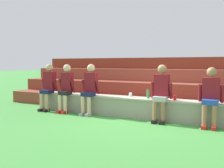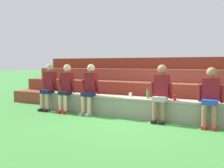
{
  "view_description": "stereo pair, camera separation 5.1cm",
  "coord_description": "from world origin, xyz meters",
  "px_view_note": "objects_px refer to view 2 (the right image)",
  "views": [
    {
      "loc": [
        2.04,
        -6.1,
        1.47
      ],
      "look_at": [
        -1.11,
        0.23,
        0.89
      ],
      "focal_mm": 39.96,
      "sensor_mm": 36.0,
      "label": 1
    },
    {
      "loc": [
        2.08,
        -6.07,
        1.47
      ],
      "look_at": [
        -1.11,
        0.23,
        0.89
      ],
      "focal_mm": 39.96,
      "sensor_mm": 36.0,
      "label": 2
    }
  ],
  "objects_px": {
    "person_right_of_center": "(161,91)",
    "plastic_cup_middle": "(130,95)",
    "plastic_cup_right_end": "(175,98)",
    "person_far_left": "(49,85)",
    "person_left_of_center": "(66,86)",
    "person_far_right": "(211,95)",
    "person_center": "(90,87)",
    "water_bottle_near_left": "(148,94)"
  },
  "relations": [
    {
      "from": "person_right_of_center",
      "to": "plastic_cup_middle",
      "type": "relative_size",
      "value": 12.04
    },
    {
      "from": "plastic_cup_middle",
      "to": "plastic_cup_right_end",
      "type": "bearing_deg",
      "value": -3.85
    },
    {
      "from": "person_right_of_center",
      "to": "person_far_left",
      "type": "bearing_deg",
      "value": -179.77
    },
    {
      "from": "person_far_left",
      "to": "person_right_of_center",
      "type": "distance_m",
      "value": 3.61
    },
    {
      "from": "person_left_of_center",
      "to": "person_far_right",
      "type": "distance_m",
      "value": 4.07
    },
    {
      "from": "person_far_left",
      "to": "person_far_right",
      "type": "relative_size",
      "value": 1.05
    },
    {
      "from": "person_far_right",
      "to": "person_far_left",
      "type": "bearing_deg",
      "value": -179.88
    },
    {
      "from": "person_far_left",
      "to": "person_center",
      "type": "height_order",
      "value": "person_far_left"
    },
    {
      "from": "person_center",
      "to": "person_right_of_center",
      "type": "relative_size",
      "value": 1.01
    },
    {
      "from": "person_left_of_center",
      "to": "person_far_right",
      "type": "bearing_deg",
      "value": 0.4
    },
    {
      "from": "person_center",
      "to": "person_right_of_center",
      "type": "bearing_deg",
      "value": -0.24
    },
    {
      "from": "person_far_left",
      "to": "person_center",
      "type": "distance_m",
      "value": 1.51
    },
    {
      "from": "person_far_left",
      "to": "person_left_of_center",
      "type": "distance_m",
      "value": 0.7
    },
    {
      "from": "person_left_of_center",
      "to": "person_center",
      "type": "height_order",
      "value": "person_center"
    },
    {
      "from": "person_left_of_center",
      "to": "person_center",
      "type": "relative_size",
      "value": 0.99
    },
    {
      "from": "person_right_of_center",
      "to": "person_left_of_center",
      "type": "bearing_deg",
      "value": -179.35
    },
    {
      "from": "person_far_right",
      "to": "person_left_of_center",
      "type": "bearing_deg",
      "value": -179.6
    },
    {
      "from": "person_right_of_center",
      "to": "person_center",
      "type": "bearing_deg",
      "value": 179.76
    },
    {
      "from": "person_left_of_center",
      "to": "water_bottle_near_left",
      "type": "bearing_deg",
      "value": 6.05
    },
    {
      "from": "water_bottle_near_left",
      "to": "plastic_cup_middle",
      "type": "xyz_separation_m",
      "value": [
        -0.53,
        0.05,
        -0.06
      ]
    },
    {
      "from": "water_bottle_near_left",
      "to": "plastic_cup_right_end",
      "type": "xyz_separation_m",
      "value": [
        0.72,
        -0.03,
        -0.06
      ]
    },
    {
      "from": "person_center",
      "to": "water_bottle_near_left",
      "type": "xyz_separation_m",
      "value": [
        1.68,
        0.22,
        -0.13
      ]
    },
    {
      "from": "person_right_of_center",
      "to": "plastic_cup_middle",
      "type": "height_order",
      "value": "person_right_of_center"
    },
    {
      "from": "person_center",
      "to": "person_far_right",
      "type": "height_order",
      "value": "person_center"
    },
    {
      "from": "water_bottle_near_left",
      "to": "plastic_cup_right_end",
      "type": "distance_m",
      "value": 0.72
    },
    {
      "from": "person_left_of_center",
      "to": "person_center",
      "type": "bearing_deg",
      "value": 2.97
    },
    {
      "from": "water_bottle_near_left",
      "to": "person_left_of_center",
      "type": "bearing_deg",
      "value": -173.95
    },
    {
      "from": "person_left_of_center",
      "to": "plastic_cup_middle",
      "type": "distance_m",
      "value": 2.0
    },
    {
      "from": "person_far_right",
      "to": "plastic_cup_middle",
      "type": "relative_size",
      "value": 11.56
    },
    {
      "from": "person_far_right",
      "to": "plastic_cup_middle",
      "type": "height_order",
      "value": "person_far_right"
    },
    {
      "from": "person_far_left",
      "to": "person_left_of_center",
      "type": "height_order",
      "value": "person_far_left"
    },
    {
      "from": "person_center",
      "to": "person_far_right",
      "type": "xyz_separation_m",
      "value": [
        3.26,
        -0.01,
        -0.03
      ]
    },
    {
      "from": "person_center",
      "to": "plastic_cup_middle",
      "type": "distance_m",
      "value": 1.2
    },
    {
      "from": "person_right_of_center",
      "to": "plastic_cup_right_end",
      "type": "xyz_separation_m",
      "value": [
        0.3,
        0.2,
        -0.18
      ]
    },
    {
      "from": "plastic_cup_right_end",
      "to": "person_far_left",
      "type": "bearing_deg",
      "value": -176.86
    },
    {
      "from": "person_left_of_center",
      "to": "person_right_of_center",
      "type": "height_order",
      "value": "person_left_of_center"
    },
    {
      "from": "water_bottle_near_left",
      "to": "plastic_cup_middle",
      "type": "relative_size",
      "value": 2.16
    },
    {
      "from": "person_center",
      "to": "plastic_cup_middle",
      "type": "height_order",
      "value": "person_center"
    },
    {
      "from": "person_left_of_center",
      "to": "person_center",
      "type": "xyz_separation_m",
      "value": [
        0.81,
        0.04,
        0.01
      ]
    },
    {
      "from": "person_far_right",
      "to": "plastic_cup_right_end",
      "type": "distance_m",
      "value": 0.9
    },
    {
      "from": "person_far_left",
      "to": "plastic_cup_right_end",
      "type": "xyz_separation_m",
      "value": [
        3.91,
        0.21,
        -0.18
      ]
    },
    {
      "from": "water_bottle_near_left",
      "to": "person_center",
      "type": "bearing_deg",
      "value": -172.47
    }
  ]
}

